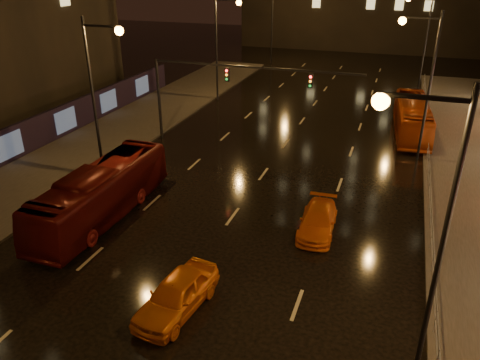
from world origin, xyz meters
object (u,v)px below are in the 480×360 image
(bus_red, at_px, (102,193))
(taxi_far, at_px, (318,221))
(bus_curb, at_px, (412,118))
(taxi_near, at_px, (177,295))

(bus_red, bearing_deg, taxi_far, 11.09)
(bus_red, xyz_separation_m, bus_curb, (15.68, 19.72, -0.06))
(bus_red, relative_size, taxi_far, 2.43)
(taxi_near, bearing_deg, bus_red, 149.79)
(taxi_far, bearing_deg, taxi_near, -120.77)
(taxi_far, bearing_deg, bus_curb, 73.41)
(bus_curb, bearing_deg, bus_red, -132.77)
(bus_curb, relative_size, taxi_near, 2.27)
(bus_curb, xyz_separation_m, taxi_near, (-8.50, -25.29, -0.64))
(taxi_far, bearing_deg, bus_red, -171.36)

